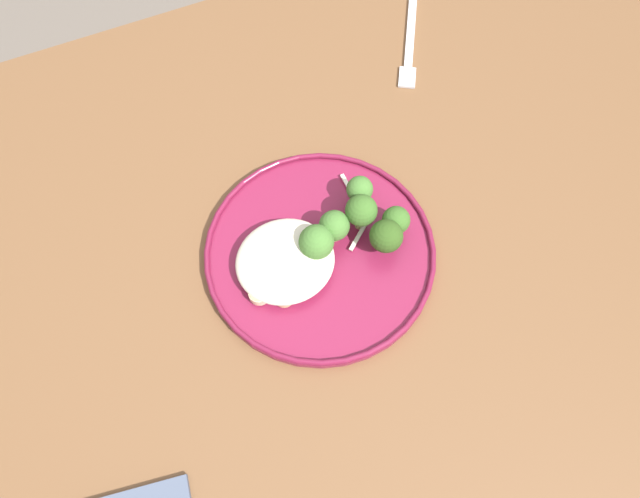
% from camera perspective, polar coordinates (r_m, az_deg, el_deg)
% --- Properties ---
extents(ground, '(6.00, 6.00, 0.00)m').
position_cam_1_polar(ground, '(1.48, -0.90, -13.80)').
color(ground, '#665B51').
extents(wooden_dining_table, '(1.40, 1.00, 0.74)m').
position_cam_1_polar(wooden_dining_table, '(0.84, -1.54, -5.20)').
color(wooden_dining_table, brown).
rests_on(wooden_dining_table, ground).
extents(dinner_plate, '(0.29, 0.29, 0.02)m').
position_cam_1_polar(dinner_plate, '(0.77, -0.00, -0.36)').
color(dinner_plate, maroon).
rests_on(dinner_plate, wooden_dining_table).
extents(noodle_bed, '(0.12, 0.11, 0.03)m').
position_cam_1_polar(noodle_bed, '(0.75, -3.24, -1.10)').
color(noodle_bed, beige).
rests_on(noodle_bed, dinner_plate).
extents(seared_scallop_front_small, '(0.03, 0.03, 0.01)m').
position_cam_1_polar(seared_scallop_front_small, '(0.77, -3.63, 0.69)').
color(seared_scallop_front_small, '#E5C689').
rests_on(seared_scallop_front_small, dinner_plate).
extents(seared_scallop_right_edge, '(0.03, 0.03, 0.02)m').
position_cam_1_polar(seared_scallop_right_edge, '(0.75, -2.66, -2.20)').
color(seared_scallop_right_edge, beige).
rests_on(seared_scallop_right_edge, dinner_plate).
extents(seared_scallop_tilted_round, '(0.03, 0.03, 0.01)m').
position_cam_1_polar(seared_scallop_tilted_round, '(0.74, -5.58, -4.27)').
color(seared_scallop_tilted_round, beige).
rests_on(seared_scallop_tilted_round, dinner_plate).
extents(seared_scallop_on_noodles, '(0.02, 0.02, 0.01)m').
position_cam_1_polar(seared_scallop_on_noodles, '(0.74, -3.36, -4.45)').
color(seared_scallop_on_noodles, '#DBB77A').
rests_on(seared_scallop_on_noodles, dinner_plate).
extents(seared_scallop_tiny_bay, '(0.03, 0.03, 0.02)m').
position_cam_1_polar(seared_scallop_tiny_bay, '(0.75, -4.56, -2.71)').
color(seared_scallop_tiny_bay, '#E5C689').
rests_on(seared_scallop_tiny_bay, dinner_plate).
extents(broccoli_floret_rear_charred, '(0.03, 0.03, 0.05)m').
position_cam_1_polar(broccoli_floret_rear_charred, '(0.78, 3.68, 5.47)').
color(broccoli_floret_rear_charred, '#89A356').
rests_on(broccoli_floret_rear_charred, dinner_plate).
extents(broccoli_floret_beside_noodles, '(0.04, 0.04, 0.06)m').
position_cam_1_polar(broccoli_floret_beside_noodles, '(0.74, -0.34, 0.62)').
color(broccoli_floret_beside_noodles, '#89A356').
rests_on(broccoli_floret_beside_noodles, dinner_plate).
extents(broccoli_floret_center_pile, '(0.04, 0.04, 0.06)m').
position_cam_1_polar(broccoli_floret_center_pile, '(0.75, 3.83, 3.54)').
color(broccoli_floret_center_pile, '#89A356').
rests_on(broccoli_floret_center_pile, dinner_plate).
extents(broccoli_floret_right_tilted, '(0.04, 0.04, 0.05)m').
position_cam_1_polar(broccoli_floret_right_tilted, '(0.76, 7.03, 2.62)').
color(broccoli_floret_right_tilted, '#7A994C').
rests_on(broccoli_floret_right_tilted, dinner_plate).
extents(broccoli_floret_left_leaning, '(0.04, 0.04, 0.06)m').
position_cam_1_polar(broccoli_floret_left_leaning, '(0.75, 6.20, 1.05)').
color(broccoli_floret_left_leaning, '#7A994C').
rests_on(broccoli_floret_left_leaning, dinner_plate).
extents(broccoli_floret_split_head, '(0.04, 0.04, 0.05)m').
position_cam_1_polar(broccoli_floret_split_head, '(0.75, 1.33, 2.14)').
color(broccoli_floret_split_head, '#89A356').
rests_on(broccoli_floret_split_head, dinner_plate).
extents(onion_sliver_short_strip, '(0.04, 0.03, 0.00)m').
position_cam_1_polar(onion_sliver_short_strip, '(0.78, 3.59, 1.21)').
color(onion_sliver_short_strip, silver).
rests_on(onion_sliver_short_strip, dinner_plate).
extents(onion_sliver_curled_piece, '(0.01, 0.05, 0.00)m').
position_cam_1_polar(onion_sliver_curled_piece, '(0.81, 2.74, 5.61)').
color(onion_sliver_curled_piece, silver).
rests_on(onion_sliver_curled_piece, dinner_plate).
extents(dinner_fork, '(0.11, 0.17, 0.00)m').
position_cam_1_polar(dinner_fork, '(0.98, 8.30, 18.39)').
color(dinner_fork, silver).
rests_on(dinner_fork, wooden_dining_table).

